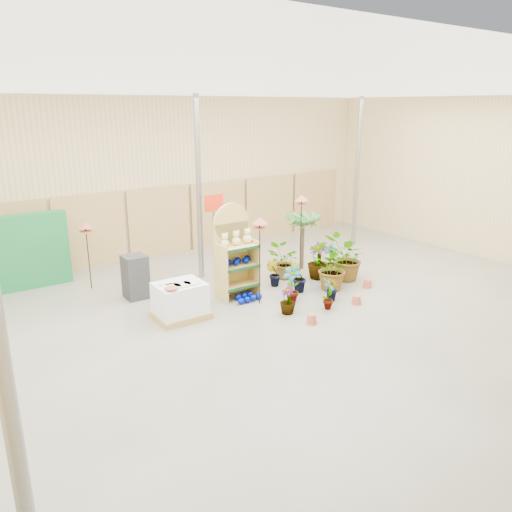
{
  "coord_description": "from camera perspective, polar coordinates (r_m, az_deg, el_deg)",
  "views": [
    {
      "loc": [
        -5.86,
        -7.22,
        4.21
      ],
      "look_at": [
        0.3,
        1.5,
        1.0
      ],
      "focal_mm": 35.0,
      "sensor_mm": 36.0,
      "label": 1
    }
  ],
  "objects": [
    {
      "name": "room",
      "position": [
        10.22,
        0.54,
        5.47
      ],
      "size": [
        15.2,
        12.1,
        4.7
      ],
      "color": "#6C695B",
      "rests_on": "ground"
    },
    {
      "name": "display_shelf",
      "position": [
        11.34,
        -2.53,
        0.2
      ],
      "size": [
        0.91,
        0.58,
        2.16
      ],
      "rotation": [
        0.0,
        0.0,
        -0.02
      ],
      "color": "tan",
      "rests_on": "ground"
    },
    {
      "name": "teddy_bears",
      "position": [
        11.17,
        -2.18,
        1.95
      ],
      "size": [
        0.79,
        0.2,
        0.33
      ],
      "color": "beige",
      "rests_on": "display_shelf"
    },
    {
      "name": "gazing_balls_shelf",
      "position": [
        11.28,
        -2.19,
        -0.62
      ],
      "size": [
        0.79,
        0.27,
        0.15
      ],
      "color": "#000F86",
      "rests_on": "display_shelf"
    },
    {
      "name": "gazing_balls_floor",
      "position": [
        11.28,
        -0.99,
        -4.77
      ],
      "size": [
        0.63,
        0.39,
        0.15
      ],
      "color": "#000F86",
      "rests_on": "ground"
    },
    {
      "name": "pallet_stack",
      "position": [
        10.42,
        -8.66,
        -5.07
      ],
      "size": [
        1.07,
        0.89,
        0.79
      ],
      "rotation": [
        0.0,
        0.0,
        -0.01
      ],
      "color": "#A27F49",
      "rests_on": "ground"
    },
    {
      "name": "charcoal_planters",
      "position": [
        11.65,
        -13.61,
        -2.33
      ],
      "size": [
        0.5,
        0.5,
        1.0
      ],
      "color": "#242425",
      "rests_on": "ground"
    },
    {
      "name": "trellis_stock",
      "position": [
        13.02,
        -24.92,
        0.41
      ],
      "size": [
        2.0,
        0.3,
        1.8
      ],
      "primitive_type": "cube",
      "color": "#146C30",
      "rests_on": "ground"
    },
    {
      "name": "offer_sign",
      "position": [
        12.1,
        -4.83,
        4.08
      ],
      "size": [
        0.5,
        0.08,
        2.2
      ],
      "color": "gray",
      "rests_on": "ground"
    },
    {
      "name": "bird_table_front",
      "position": [
        10.61,
        0.43,
        3.73
      ],
      "size": [
        0.34,
        0.34,
        1.96
      ],
      "color": "black",
      "rests_on": "ground"
    },
    {
      "name": "bird_table_right",
      "position": [
        12.46,
        5.23,
        6.31
      ],
      "size": [
        0.34,
        0.34,
        2.12
      ],
      "color": "black",
      "rests_on": "ground"
    },
    {
      "name": "bird_table_back",
      "position": [
        12.26,
        -18.91,
        3.18
      ],
      "size": [
        0.34,
        0.34,
        1.65
      ],
      "color": "black",
      "rests_on": "ground"
    },
    {
      "name": "palm",
      "position": [
        13.2,
        5.39,
        4.17
      ],
      "size": [
        0.7,
        0.7,
        1.6
      ],
      "color": "#473A26",
      "rests_on": "ground"
    },
    {
      "name": "potted_plant_0",
      "position": [
        11.1,
        4.12,
        -3.21
      ],
      "size": [
        0.4,
        0.51,
        0.86
      ],
      "primitive_type": "imported",
      "rotation": [
        0.0,
        0.0,
        4.94
      ],
      "color": "#316B2B",
      "rests_on": "ground"
    },
    {
      "name": "potted_plant_1",
      "position": [
        11.75,
        4.8,
        -2.46
      ],
      "size": [
        0.49,
        0.45,
        0.72
      ],
      "primitive_type": "imported",
      "rotation": [
        0.0,
        0.0,
        2.75
      ],
      "color": "#316B2B",
      "rests_on": "ground"
    },
    {
      "name": "potted_plant_2",
      "position": [
        11.9,
        8.58,
        -1.43
      ],
      "size": [
        0.99,
        0.87,
        1.08
      ],
      "primitive_type": "imported",
      "rotation": [
        0.0,
        0.0,
        3.17
      ],
      "color": "#316B2B",
      "rests_on": "ground"
    },
    {
      "name": "potted_plant_3",
      "position": [
        12.69,
        7.09,
        -0.51
      ],
      "size": [
        0.55,
        0.55,
        0.95
      ],
      "primitive_type": "imported",
      "rotation": [
        0.0,
        0.0,
        4.68
      ],
      "color": "#316B2B",
      "rests_on": "ground"
    },
    {
      "name": "potted_plant_4",
      "position": [
        13.34,
        8.47,
        -0.17
      ],
      "size": [
        0.44,
        0.48,
        0.75
      ],
      "primitive_type": "imported",
      "rotation": [
        0.0,
        0.0,
        5.31
      ],
      "color": "#316B2B",
      "rests_on": "ground"
    },
    {
      "name": "potted_plant_5",
      "position": [
        12.13,
        2.0,
        -2.02
      ],
      "size": [
        0.44,
        0.44,
        0.63
      ],
      "primitive_type": "imported",
      "rotation": [
        0.0,
        0.0,
        2.34
      ],
      "color": "#316B2B",
      "rests_on": "ground"
    },
    {
      "name": "potted_plant_6",
      "position": [
        12.62,
        3.07,
        -0.67
      ],
      "size": [
        1.05,
        1.04,
        0.88
      ],
      "primitive_type": "imported",
      "rotation": [
        0.0,
        0.0,
        2.43
      ],
      "color": "#316B2B",
      "rests_on": "ground"
    },
    {
      "name": "potted_plant_7",
      "position": [
        10.54,
        3.63,
        -5.05
      ],
      "size": [
        0.36,
        0.36,
        0.61
      ],
      "primitive_type": "imported",
      "rotation": [
        0.0,
        0.0,
        4.66
      ],
      "color": "#316B2B",
      "rests_on": "ground"
    },
    {
      "name": "potted_plant_8",
      "position": [
        10.84,
        8.28,
        -4.3
      ],
      "size": [
        0.45,
        0.42,
        0.71
      ],
      "primitive_type": "imported",
      "rotation": [
        0.0,
        0.0,
        0.64
      ],
      "color": "#316B2B",
      "rests_on": "ground"
    },
    {
      "name": "potted_plant_9",
      "position": [
        11.31,
        8.7,
        -3.76
      ],
      "size": [
        0.33,
        0.37,
        0.58
      ],
      "primitive_type": "imported",
      "rotation": [
        0.0,
        0.0,
        4.45
      ],
      "color": "#316B2B",
      "rests_on": "ground"
    },
    {
      "name": "potted_plant_10",
      "position": [
        12.61,
        10.33,
        -0.25
      ],
      "size": [
        1.13,
        1.0,
        1.17
      ],
      "primitive_type": "imported",
      "rotation": [
        0.0,
        0.0,
        3.23
      ],
      "color": "#316B2B",
      "rests_on": "ground"
    },
    {
      "name": "potted_plant_11",
      "position": [
        12.5,
        -2.72,
        -1.2
      ],
      "size": [
        0.49,
        0.49,
        0.73
      ],
      "primitive_type": "imported",
      "rotation": [
        0.0,
        0.0,
        1.35
      ],
      "color": "#316B2B",
      "rests_on": "ground"
    }
  ]
}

